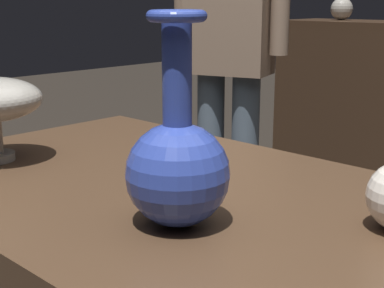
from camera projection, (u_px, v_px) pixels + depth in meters
The scene contains 3 objects.
vase_centerpiece at pixel (178, 163), 0.76m from camera, with size 0.14×0.14×0.29m.
shelf_vase_far_left at pixel (342, 7), 3.08m from camera, with size 0.12×0.12×0.20m.
visitor_near_left at pixel (229, 33), 2.20m from camera, with size 0.45×0.27×1.65m.
Camera 1 is at (0.57, -0.62, 1.10)m, focal length 53.26 mm.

